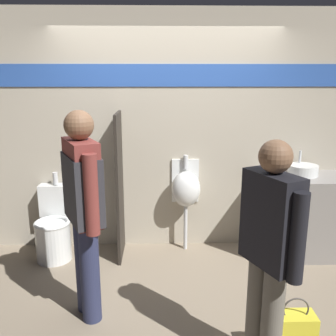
# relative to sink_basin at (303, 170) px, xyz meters

# --- Properties ---
(ground_plane) EXTENTS (16.00, 16.00, 0.00)m
(ground_plane) POSITION_rel_sink_basin_xyz_m (-1.50, -0.34, -0.97)
(ground_plane) COLOR gray
(display_wall) EXTENTS (4.20, 0.07, 2.70)m
(display_wall) POSITION_rel_sink_basin_xyz_m (-1.50, 0.26, 0.39)
(display_wall) COLOR #B2A893
(display_wall) RESTS_ON ground_plane
(sink_counter) EXTENTS (1.00, 0.58, 0.92)m
(sink_counter) POSITION_rel_sink_basin_xyz_m (0.05, -0.06, -0.52)
(sink_counter) COLOR gray
(sink_counter) RESTS_ON ground_plane
(sink_basin) EXTENTS (0.33, 0.33, 0.26)m
(sink_basin) POSITION_rel_sink_basin_xyz_m (0.00, 0.00, 0.00)
(sink_basin) COLOR silver
(sink_basin) RESTS_ON sink_counter
(cell_phone) EXTENTS (0.07, 0.14, 0.01)m
(cell_phone) POSITION_rel_sink_basin_xyz_m (-0.25, -0.17, -0.05)
(cell_phone) COLOR black
(cell_phone) RESTS_ON sink_counter
(divider_near_counter) EXTENTS (0.03, 0.53, 1.62)m
(divider_near_counter) POSITION_rel_sink_basin_xyz_m (-2.02, -0.04, -0.17)
(divider_near_counter) COLOR #28231E
(divider_near_counter) RESTS_ON ground_plane
(urinal_near_counter) EXTENTS (0.33, 0.28, 1.11)m
(urinal_near_counter) POSITION_rel_sink_basin_xyz_m (-1.29, 0.10, -0.24)
(urinal_near_counter) COLOR silver
(urinal_near_counter) RESTS_ON ground_plane
(toilet) EXTENTS (0.39, 0.55, 0.93)m
(toilet) POSITION_rel_sink_basin_xyz_m (-2.76, -0.07, -0.64)
(toilet) COLOR silver
(toilet) RESTS_ON ground_plane
(person_in_vest) EXTENTS (0.40, 0.56, 1.75)m
(person_in_vest) POSITION_rel_sink_basin_xyz_m (-2.20, -1.12, 0.04)
(person_in_vest) COLOR #282D4C
(person_in_vest) RESTS_ON ground_plane
(person_with_lanyard) EXTENTS (0.34, 0.52, 1.62)m
(person_with_lanyard) POSITION_rel_sink_basin_xyz_m (-0.88, -1.73, -0.08)
(person_with_lanyard) COLOR #666056
(person_with_lanyard) RESTS_ON ground_plane
(shopping_bag) EXTENTS (0.29, 0.16, 0.50)m
(shopping_bag) POSITION_rel_sink_basin_xyz_m (-0.64, -1.69, -0.79)
(shopping_bag) COLOR yellow
(shopping_bag) RESTS_ON ground_plane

